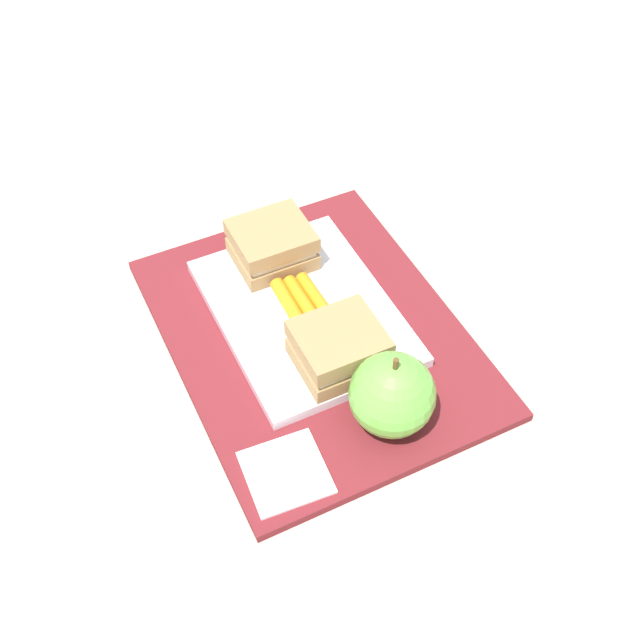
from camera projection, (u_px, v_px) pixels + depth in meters
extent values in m
plane|color=#B7AD99|center=(315.00, 339.00, 0.82)|extent=(2.40, 2.40, 0.00)
cube|color=maroon|center=(315.00, 335.00, 0.81)|extent=(0.36, 0.28, 0.01)
cube|color=white|center=(304.00, 312.00, 0.82)|extent=(0.23, 0.17, 0.01)
cube|color=#9E7A4C|center=(273.00, 254.00, 0.85)|extent=(0.07, 0.08, 0.02)
cube|color=beige|center=(272.00, 245.00, 0.84)|extent=(0.07, 0.07, 0.01)
cube|color=#9E7A4C|center=(272.00, 236.00, 0.83)|extent=(0.07, 0.08, 0.02)
cube|color=#9E7A4C|center=(339.00, 356.00, 0.76)|extent=(0.07, 0.08, 0.02)
cube|color=beige|center=(339.00, 348.00, 0.75)|extent=(0.07, 0.07, 0.01)
cube|color=#9E7A4C|center=(339.00, 339.00, 0.74)|extent=(0.07, 0.08, 0.02)
cylinder|color=orange|center=(291.00, 308.00, 0.80)|extent=(0.08, 0.01, 0.02)
cylinder|color=orange|center=(304.00, 304.00, 0.81)|extent=(0.08, 0.01, 0.02)
cylinder|color=orange|center=(317.00, 300.00, 0.81)|extent=(0.08, 0.01, 0.02)
sphere|color=#66B742|center=(392.00, 395.00, 0.71)|extent=(0.08, 0.08, 0.08)
cylinder|color=brown|center=(396.00, 364.00, 0.68)|extent=(0.01, 0.00, 0.01)
cube|color=white|center=(286.00, 472.00, 0.70)|extent=(0.07, 0.07, 0.00)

